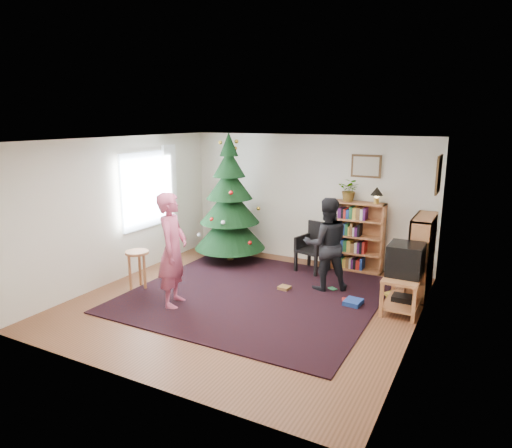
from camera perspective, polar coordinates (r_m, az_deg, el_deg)
The scene contains 23 objects.
floor at distance 7.25m, azimuth -1.29°, elevation -9.67°, with size 5.00×5.00×0.00m, color brown.
ceiling at distance 6.69m, azimuth -1.40°, elevation 10.48°, with size 5.00×5.00×0.00m, color white.
wall_back at distance 9.08m, azimuth 6.37°, elevation 3.17°, with size 5.00×0.02×2.50m, color silver.
wall_front at distance 4.91m, azimuth -15.75°, elevation -5.87°, with size 5.00×0.02×2.50m, color silver.
wall_left at distance 8.34m, azimuth -16.53°, elevation 1.82°, with size 0.02×5.00×2.50m, color silver.
wall_right at distance 6.08m, azimuth 19.72°, elevation -2.50°, with size 0.02×5.00×2.50m, color silver.
rug at distance 7.49m, azimuth -0.16°, elevation -8.82°, with size 3.80×3.60×0.02m, color black.
window_pane at distance 8.71m, azimuth -13.75°, elevation 4.11°, with size 0.04×1.20×1.40m, color silver.
curtain at distance 9.22m, azimuth -10.69°, elevation 4.74°, with size 0.06×0.35×1.60m, color white.
picture_back at distance 8.61m, azimuth 13.61°, elevation 7.04°, with size 0.55×0.03×0.42m.
picture_right at distance 7.67m, azimuth 21.88°, elevation 5.77°, with size 0.03×0.50×0.60m.
christmas_tree at distance 8.99m, azimuth -3.31°, elevation 1.90°, with size 1.40×1.40×2.55m.
bookshelf_back at distance 8.72m, azimuth 12.63°, elevation -1.43°, with size 0.95×0.30×1.30m.
bookshelf_right at distance 7.80m, azimuth 19.99°, elevation -3.64°, with size 0.30×0.95×1.30m.
tv_stand at distance 7.20m, azimuth 17.94°, elevation -7.70°, with size 0.51×0.91×0.55m.
crt_tv at distance 7.06m, azimuth 18.18°, elevation -4.22°, with size 0.49×0.53×0.47m.
armchair at distance 8.60m, azimuth 7.33°, elevation -2.62°, with size 0.60×0.61×0.92m.
stool at distance 7.89m, azimuth -14.60°, elevation -4.32°, with size 0.39×0.39×0.65m.
person_standing at distance 6.96m, azimuth -10.38°, elevation -3.23°, with size 0.64×0.42×1.75m, color #AD4562.
person_by_chair at distance 7.60m, azimuth 8.78°, elevation -2.52°, with size 0.76×0.59×1.56m, color black.
potted_plant at distance 8.60m, azimuth 11.63°, elevation 4.20°, with size 0.38×0.33×0.43m, color gray.
table_lamp at distance 8.48m, azimuth 14.87°, elevation 3.85°, with size 0.23×0.23×0.30m.
floor_clutter at distance 7.53m, azimuth 10.59°, elevation -8.68°, with size 1.81×0.84×0.08m.
Camera 1 is at (3.26, -5.83, 2.81)m, focal length 32.00 mm.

